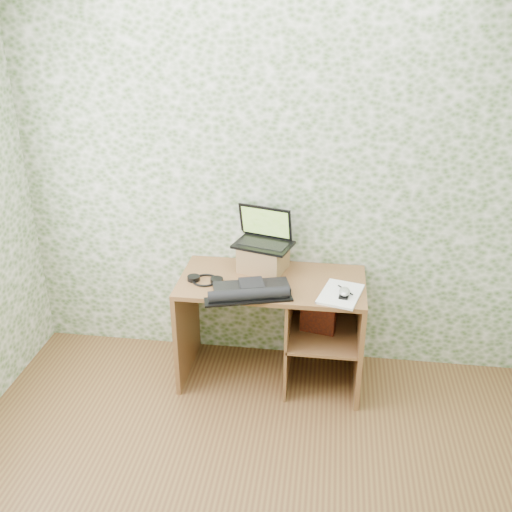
# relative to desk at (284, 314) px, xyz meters

# --- Properties ---
(wall_back) EXTENTS (3.50, 0.00, 3.50)m
(wall_back) POSITION_rel_desk_xyz_m (-0.08, 0.28, 0.82)
(wall_back) COLOR white
(wall_back) RESTS_ON ground
(desk) EXTENTS (1.20, 0.60, 0.75)m
(desk) POSITION_rel_desk_xyz_m (0.00, 0.00, 0.00)
(desk) COLOR brown
(desk) RESTS_ON floor
(riser) EXTENTS (0.34, 0.31, 0.17)m
(riser) POSITION_rel_desk_xyz_m (-0.15, 0.12, 0.36)
(riser) COLOR brown
(riser) RESTS_ON desk
(laptop) EXTENTS (0.42, 0.35, 0.25)m
(laptop) POSITION_rel_desk_xyz_m (-0.15, 0.15, 0.50)
(laptop) COLOR black
(laptop) RESTS_ON riser
(keyboard) EXTENTS (0.54, 0.40, 0.07)m
(keyboard) POSITION_rel_desk_xyz_m (-0.19, -0.24, 0.29)
(keyboard) COLOR black
(keyboard) RESTS_ON desk
(headphones) EXTENTS (0.24, 0.18, 0.03)m
(headphones) POSITION_rel_desk_xyz_m (-0.50, -0.10, 0.28)
(headphones) COLOR black
(headphones) RESTS_ON desk
(notepad) EXTENTS (0.30, 0.37, 0.02)m
(notepad) POSITION_rel_desk_xyz_m (0.36, -0.17, 0.28)
(notepad) COLOR white
(notepad) RESTS_ON desk
(mouse) EXTENTS (0.08, 0.12, 0.04)m
(mouse) POSITION_rel_desk_xyz_m (0.38, -0.20, 0.30)
(mouse) COLOR silver
(mouse) RESTS_ON notepad
(pen) EXTENTS (0.09, 0.12, 0.01)m
(pen) POSITION_rel_desk_xyz_m (0.39, -0.13, 0.29)
(pen) COLOR black
(pen) RESTS_ON notepad
(red_box) EXTENTS (0.24, 0.12, 0.27)m
(red_box) POSITION_rel_desk_xyz_m (0.23, -0.03, 0.04)
(red_box) COLOR maroon
(red_box) RESTS_ON desk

